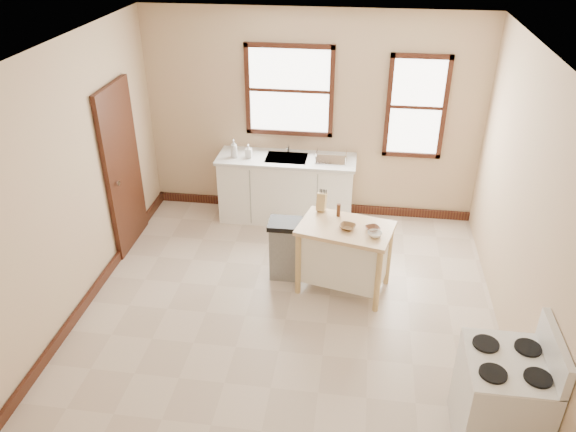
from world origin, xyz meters
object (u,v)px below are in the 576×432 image
object	(u,v)px
soap_bottle_b	(249,151)
bowl_a	(347,227)
trash_bin	(285,249)
soap_bottle_a	(234,149)
pepper_grinder	(339,210)
bowl_b	(373,229)
bowl_c	(375,234)
knife_block	(321,202)
kitchen_island	(344,258)
gas_stove	(503,389)
dish_rack	(331,157)

from	to	relation	value
soap_bottle_b	bowl_a	world-z (taller)	soap_bottle_b
trash_bin	soap_bottle_a	bearing A→B (deg)	123.32
pepper_grinder	bowl_b	xyz separation A→B (m)	(0.39, -0.26, -0.06)
bowl_a	bowl_c	distance (m)	0.32
soap_bottle_a	knife_block	world-z (taller)	soap_bottle_a
bowl_b	soap_bottle_b	bearing A→B (deg)	137.66
pepper_grinder	bowl_b	world-z (taller)	pepper_grinder
soap_bottle_a	soap_bottle_b	bearing A→B (deg)	-0.30
soap_bottle_a	pepper_grinder	size ratio (longest dim) A/B	1.67
kitchen_island	trash_bin	size ratio (longest dim) A/B	1.36
bowl_a	bowl_b	world-z (taller)	bowl_a
soap_bottle_a	gas_stove	size ratio (longest dim) A/B	0.22
dish_rack	gas_stove	distance (m)	3.83
bowl_a	gas_stove	xyz separation A→B (m)	(1.33, -1.88, -0.27)
soap_bottle_a	trash_bin	distance (m)	1.71
bowl_b	bowl_a	bearing A→B (deg)	-178.97
dish_rack	gas_stove	bearing A→B (deg)	-66.40
trash_bin	gas_stove	size ratio (longest dim) A/B	0.65
bowl_c	kitchen_island	bearing A→B (deg)	153.14
kitchen_island	gas_stove	bearing A→B (deg)	-41.86
soap_bottle_a	bowl_a	bearing A→B (deg)	-49.51
dish_rack	bowl_c	world-z (taller)	dish_rack
kitchen_island	pepper_grinder	world-z (taller)	pepper_grinder
bowl_a	soap_bottle_a	bearing A→B (deg)	136.58
dish_rack	gas_stove	world-z (taller)	gas_stove
dish_rack	bowl_a	xyz separation A→B (m)	(0.29, -1.56, -0.13)
knife_block	bowl_b	size ratio (longest dim) A/B	1.30
pepper_grinder	bowl_c	world-z (taller)	pepper_grinder
dish_rack	bowl_b	xyz separation A→B (m)	(0.56, -1.56, -0.13)
knife_block	kitchen_island	bearing A→B (deg)	-39.13
soap_bottle_a	dish_rack	bearing A→B (deg)	-3.41
knife_block	bowl_c	size ratio (longest dim) A/B	1.29
kitchen_island	bowl_a	world-z (taller)	bowl_a
soap_bottle_a	dish_rack	xyz separation A→B (m)	(1.30, 0.06, -0.07)
dish_rack	kitchen_island	size ratio (longest dim) A/B	0.41
knife_block	bowl_c	bearing A→B (deg)	-29.75
bowl_b	bowl_c	distance (m)	0.13
dish_rack	kitchen_island	xyz separation A→B (m)	(0.27, -1.52, -0.56)
bowl_a	trash_bin	xyz separation A→B (m)	(-0.71, 0.20, -0.47)
kitchen_island	bowl_a	xyz separation A→B (m)	(0.02, -0.04, 0.43)
bowl_b	trash_bin	size ratio (longest dim) A/B	0.21
pepper_grinder	gas_stove	size ratio (longest dim) A/B	0.13
dish_rack	knife_block	distance (m)	1.19
soap_bottle_b	dish_rack	distance (m)	1.10
bowl_c	gas_stove	size ratio (longest dim) A/B	0.14
pepper_grinder	bowl_a	world-z (taller)	pepper_grinder
trash_bin	knife_block	bearing A→B (deg)	23.45
soap_bottle_a	dish_rack	size ratio (longest dim) A/B	0.61
bowl_a	gas_stove	world-z (taller)	gas_stove
bowl_b	bowl_c	size ratio (longest dim) A/B	0.99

